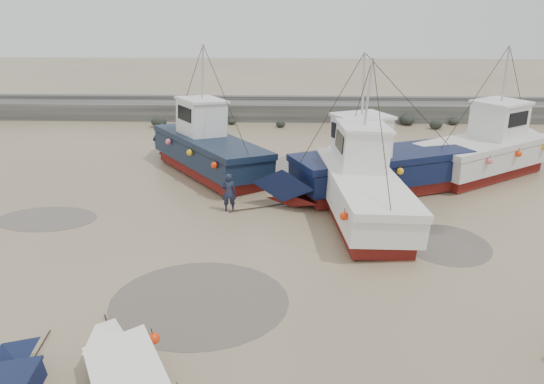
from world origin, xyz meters
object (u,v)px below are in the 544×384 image
at_px(cabin_boat_0, 203,146).
at_px(person, 229,211).
at_px(cabin_boat_2, 369,166).
at_px(cabin_boat_1, 358,184).
at_px(cabin_boat_3, 492,148).

height_order(cabin_boat_0, person, cabin_boat_0).
bearing_deg(cabin_boat_0, cabin_boat_2, -57.37).
bearing_deg(cabin_boat_1, cabin_boat_3, 30.62).
bearing_deg(person, cabin_boat_2, -171.05).
xyz_separation_m(cabin_boat_0, cabin_boat_1, (7.13, -5.34, -0.00)).
distance_m(cabin_boat_2, person, 6.58).
xyz_separation_m(cabin_boat_2, person, (-6.06, -2.21, -1.30)).
bearing_deg(cabin_boat_2, cabin_boat_0, 47.36).
height_order(cabin_boat_0, cabin_boat_1, same).
relative_size(cabin_boat_3, person, 5.54).
relative_size(cabin_boat_1, cabin_boat_2, 1.01).
bearing_deg(cabin_boat_2, cabin_boat_3, -86.62).
distance_m(cabin_boat_3, person, 13.66).
bearing_deg(cabin_boat_1, cabin_boat_0, 137.10).
distance_m(cabin_boat_1, cabin_boat_2, 2.47).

